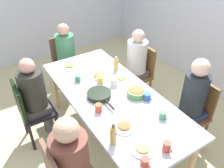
# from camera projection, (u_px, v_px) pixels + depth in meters

# --- Properties ---
(ground_plane) EXTENTS (6.55, 6.55, 0.00)m
(ground_plane) POSITION_uv_depth(u_px,v_px,m) (112.00, 138.00, 3.24)
(ground_plane) COLOR #C4BC8C
(dining_table) EXTENTS (2.18, 0.95, 0.76)m
(dining_table) POSITION_uv_depth(u_px,v_px,m) (112.00, 99.00, 2.85)
(dining_table) COLOR silver
(dining_table) RESTS_ON ground_plane
(chair_0) EXTENTS (0.40, 0.40, 0.90)m
(chair_0) POSITION_uv_depth(u_px,v_px,m) (194.00, 111.00, 2.94)
(chair_0) COLOR brown
(chair_0) RESTS_ON ground_plane
(person_0) EXTENTS (0.30, 0.30, 1.26)m
(person_0) POSITION_uv_depth(u_px,v_px,m) (193.00, 98.00, 2.76)
(person_0) COLOR #26374F
(person_0) RESTS_ON ground_plane
(chair_1) EXTENTS (0.40, 0.40, 0.90)m
(chair_1) POSITION_uv_depth(u_px,v_px,m) (30.00, 110.00, 2.95)
(chair_1) COLOR black
(chair_1) RESTS_ON ground_plane
(person_1) EXTENTS (0.31, 0.31, 1.20)m
(person_1) POSITION_uv_depth(u_px,v_px,m) (34.00, 94.00, 2.87)
(person_1) COLOR #44484A
(person_1) RESTS_ON ground_plane
(chair_2) EXTENTS (0.40, 0.40, 0.90)m
(chair_2) POSITION_uv_depth(u_px,v_px,m) (140.00, 71.00, 3.69)
(chair_2) COLOR brown
(chair_2) RESTS_ON ground_plane
(person_2) EXTENTS (0.30, 0.30, 1.20)m
(person_2) POSITION_uv_depth(u_px,v_px,m) (136.00, 61.00, 3.54)
(person_2) COLOR #4F5035
(person_2) RESTS_ON ground_plane
(person_3) EXTENTS (0.34, 0.34, 1.18)m
(person_3) POSITION_uv_depth(u_px,v_px,m) (72.00, 157.00, 2.11)
(person_3) COLOR #3D3F3F
(person_3) RESTS_ON ground_plane
(chair_4) EXTENTS (0.40, 0.40, 0.90)m
(chair_4) POSITION_uv_depth(u_px,v_px,m) (65.00, 60.00, 3.96)
(chair_4) COLOR brown
(chair_4) RESTS_ON ground_plane
(person_4) EXTENTS (0.30, 0.30, 1.17)m
(person_4) POSITION_uv_depth(u_px,v_px,m) (66.00, 52.00, 3.79)
(person_4) COLOR #35294A
(person_4) RESTS_ON ground_plane
(plate_0) EXTENTS (0.24, 0.24, 0.04)m
(plate_0) POSITION_uv_depth(u_px,v_px,m) (124.00, 126.00, 2.36)
(plate_0) COLOR silver
(plate_0) RESTS_ON dining_table
(plate_1) EXTENTS (0.23, 0.23, 0.04)m
(plate_1) POSITION_uv_depth(u_px,v_px,m) (143.00, 149.00, 2.13)
(plate_1) COLOR silver
(plate_1) RESTS_ON dining_table
(plate_2) EXTENTS (0.20, 0.20, 0.04)m
(plate_2) POSITION_uv_depth(u_px,v_px,m) (98.00, 76.00, 3.11)
(plate_2) COLOR silver
(plate_2) RESTS_ON dining_table
(plate_3) EXTENTS (0.25, 0.25, 0.04)m
(plate_3) POSITION_uv_depth(u_px,v_px,m) (70.00, 66.00, 3.31)
(plate_3) COLOR white
(plate_3) RESTS_ON dining_table
(plate_4) EXTENTS (0.20, 0.20, 0.04)m
(plate_4) POSITION_uv_depth(u_px,v_px,m) (121.00, 78.00, 3.06)
(plate_4) COLOR beige
(plate_4) RESTS_ON dining_table
(bowl_0) EXTENTS (0.22, 0.22, 0.09)m
(bowl_0) POSITION_uv_depth(u_px,v_px,m) (136.00, 92.00, 2.76)
(bowl_0) COLOR #518848
(bowl_0) RESTS_ON dining_table
(serving_pan) EXTENTS (0.46, 0.28, 0.06)m
(serving_pan) POSITION_uv_depth(u_px,v_px,m) (99.00, 95.00, 2.75)
(serving_pan) COLOR black
(serving_pan) RESTS_ON dining_table
(cup_0) EXTENTS (0.11, 0.07, 0.07)m
(cup_0) POSITION_uv_depth(u_px,v_px,m) (145.00, 162.00, 1.99)
(cup_0) COLOR #C34333
(cup_0) RESTS_ON dining_table
(cup_1) EXTENTS (0.11, 0.08, 0.09)m
(cup_1) POSITION_uv_depth(u_px,v_px,m) (99.00, 108.00, 2.53)
(cup_1) COLOR #CD5434
(cup_1) RESTS_ON dining_table
(cup_2) EXTENTS (0.11, 0.07, 0.10)m
(cup_2) POSITION_uv_depth(u_px,v_px,m) (167.00, 147.00, 2.10)
(cup_2) COLOR #C84B38
(cup_2) RESTS_ON dining_table
(cup_3) EXTENTS (0.11, 0.08, 0.08)m
(cup_3) POSITION_uv_depth(u_px,v_px,m) (78.00, 78.00, 3.01)
(cup_3) COLOR #438968
(cup_3) RESTS_ON dining_table
(cup_4) EXTENTS (0.12, 0.09, 0.09)m
(cup_4) POSITION_uv_depth(u_px,v_px,m) (114.00, 82.00, 2.93)
(cup_4) COLOR white
(cup_4) RESTS_ON dining_table
(cup_5) EXTENTS (0.12, 0.09, 0.08)m
(cup_5) POSITION_uv_depth(u_px,v_px,m) (100.00, 80.00, 2.98)
(cup_5) COLOR #EFBF46
(cup_5) RESTS_ON dining_table
(cup_6) EXTENTS (0.11, 0.07, 0.08)m
(cup_6) POSITION_uv_depth(u_px,v_px,m) (163.00, 115.00, 2.45)
(cup_6) COLOR #50965E
(cup_6) RESTS_ON dining_table
(cup_7) EXTENTS (0.12, 0.09, 0.08)m
(cup_7) POSITION_uv_depth(u_px,v_px,m) (147.00, 97.00, 2.70)
(cup_7) COLOR #305F99
(cup_7) RESTS_ON dining_table
(bottle_0) EXTENTS (0.06, 0.06, 0.20)m
(bottle_0) POSITION_uv_depth(u_px,v_px,m) (116.00, 64.00, 3.20)
(bottle_0) COLOR tan
(bottle_0) RESTS_ON dining_table
(bottle_1) EXTENTS (0.06, 0.06, 0.23)m
(bottle_1) POSITION_uv_depth(u_px,v_px,m) (113.00, 135.00, 2.14)
(bottle_1) COLOR #BC9A46
(bottle_1) RESTS_ON dining_table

